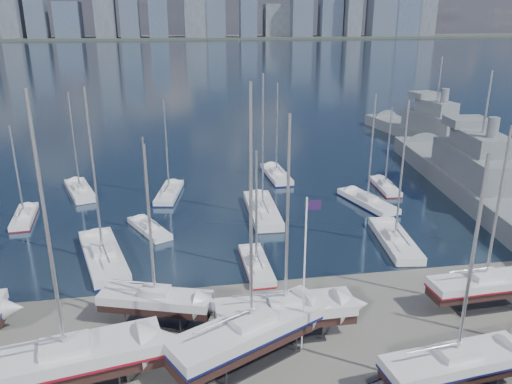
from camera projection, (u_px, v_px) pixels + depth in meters
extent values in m
plane|color=#605E59|center=(254.00, 353.00, 35.94)|extent=(1400.00, 1400.00, 0.00)
cube|color=#1B263E|center=(177.00, 55.00, 324.58)|extent=(1400.00, 600.00, 0.40)
cube|color=#2D332D|center=(173.00, 38.00, 566.21)|extent=(1400.00, 80.00, 2.20)
cube|color=#3D4756|center=(36.00, 11.00, 527.30)|extent=(19.55, 21.83, 55.97)
cube|color=#475166|center=(69.00, 20.00, 541.05)|extent=(26.03, 30.49, 37.14)
cube|color=#3D4756|center=(129.00, 5.00, 536.79)|extent=(19.42, 28.42, 67.60)
cube|color=#475166|center=(158.00, 12.00, 546.75)|extent=(20.24, 23.80, 54.09)
cube|color=#595E66|center=(195.00, 12.00, 550.09)|extent=(24.62, 19.72, 54.00)
cube|color=#3D4756|center=(215.00, 11.00, 551.53)|extent=(20.75, 17.93, 55.97)
cube|color=#475166|center=(248.00, 17.00, 557.78)|extent=(18.36, 16.25, 43.03)
cube|color=#595E66|center=(276.00, 20.00, 582.24)|extent=(28.49, 22.03, 35.69)
cube|color=#3D4756|center=(301.00, 14.00, 567.44)|extent=(23.34, 17.87, 49.11)
cube|color=#475166|center=(331.00, 2.00, 582.96)|extent=(25.35, 19.79, 75.95)
cube|color=#595E66|center=(352.00, 10.00, 583.57)|extent=(17.00, 27.45, 57.67)
cube|color=#475166|center=(404.00, 3.00, 600.32)|extent=(30.82, 28.37, 74.41)
cube|color=#595E66|center=(427.00, 2.00, 606.18)|extent=(21.74, 17.03, 77.48)
cube|color=black|center=(68.00, 368.00, 31.89)|extent=(12.37, 5.10, 0.96)
cube|color=silver|center=(66.00, 355.00, 31.57)|extent=(12.47, 5.60, 0.96)
cube|color=maroon|center=(67.00, 361.00, 31.72)|extent=(12.59, 5.65, 0.19)
cube|color=silver|center=(64.00, 346.00, 31.33)|extent=(3.34, 2.56, 0.50)
cylinder|color=#B2B2B7|center=(47.00, 231.00, 28.73)|extent=(0.22, 0.22, 16.26)
cube|color=#2D2D33|center=(157.00, 322.00, 39.53)|extent=(5.30, 3.63, 0.16)
cube|color=black|center=(156.00, 306.00, 39.05)|extent=(9.03, 4.75, 0.71)
cube|color=silver|center=(155.00, 298.00, 38.82)|extent=(9.15, 5.11, 0.71)
cube|color=silver|center=(155.00, 291.00, 38.62)|extent=(2.56, 2.10, 0.50)
cylinder|color=#B2B2B7|center=(150.00, 223.00, 36.73)|extent=(0.22, 0.22, 11.91)
cube|color=#2D2D33|center=(251.00, 358.00, 35.35)|extent=(7.27, 5.73, 0.16)
cube|color=black|center=(251.00, 339.00, 34.82)|extent=(12.00, 8.07, 0.96)
cube|color=silver|center=(251.00, 327.00, 34.50)|extent=(12.24, 8.52, 0.96)
cube|color=#0D1143|center=(251.00, 332.00, 34.65)|extent=(12.36, 8.60, 0.19)
cube|color=silver|center=(251.00, 318.00, 34.26)|extent=(3.60, 3.18, 0.50)
cylinder|color=#B2B2B7|center=(251.00, 211.00, 31.66)|extent=(0.22, 0.22, 16.24)
cube|color=#2D2D33|center=(285.00, 334.00, 38.00)|extent=(5.77, 2.68, 0.16)
cube|color=black|center=(285.00, 317.00, 37.49)|extent=(10.47, 2.57, 0.84)
cube|color=silver|center=(285.00, 307.00, 37.21)|extent=(10.47, 3.01, 0.84)
cube|color=silver|center=(286.00, 299.00, 36.99)|extent=(2.63, 1.78, 0.50)
cylinder|color=#B2B2B7|center=(288.00, 214.00, 34.75)|extent=(0.22, 0.22, 14.11)
cube|color=black|center=(455.00, 370.00, 31.85)|extent=(9.91, 3.40, 0.78)
cube|color=silver|center=(456.00, 360.00, 31.59)|extent=(9.95, 3.80, 0.78)
cube|color=#0D1143|center=(455.00, 365.00, 31.71)|extent=(10.05, 3.84, 0.16)
cube|color=silver|center=(458.00, 351.00, 31.38)|extent=(2.60, 1.90, 0.50)
cylinder|color=#B2B2B7|center=(472.00, 262.00, 29.30)|extent=(0.22, 0.22, 13.10)
cube|color=#2D2D33|center=(481.00, 305.00, 41.77)|extent=(5.27, 2.61, 0.16)
cube|color=black|center=(484.00, 290.00, 41.28)|extent=(9.48, 2.69, 0.75)
cube|color=silver|center=(485.00, 282.00, 41.03)|extent=(9.50, 3.08, 0.75)
cube|color=maroon|center=(484.00, 285.00, 41.14)|extent=(9.59, 3.11, 0.15)
cube|color=silver|center=(486.00, 275.00, 40.82)|extent=(2.42, 1.69, 0.50)
cylinder|color=#B2B2B7|center=(498.00, 206.00, 38.81)|extent=(0.22, 0.22, 12.66)
cube|color=black|center=(25.00, 221.00, 59.72)|extent=(2.68, 8.08, 0.63)
cube|color=silver|center=(24.00, 217.00, 59.51)|extent=(3.01, 8.11, 0.63)
cube|color=maroon|center=(25.00, 219.00, 59.60)|extent=(3.04, 8.19, 0.13)
cube|color=silver|center=(24.00, 212.00, 59.32)|extent=(1.53, 2.11, 0.50)
cylinder|color=#B2B2B7|center=(17.00, 171.00, 57.64)|extent=(0.22, 0.22, 10.70)
cube|color=black|center=(81.00, 196.00, 68.61)|extent=(5.24, 9.84, 0.77)
cube|color=silver|center=(80.00, 190.00, 68.35)|extent=(5.62, 9.97, 0.77)
cube|color=silver|center=(79.00, 186.00, 68.14)|extent=(2.30, 2.79, 0.50)
cylinder|color=#B2B2B7|center=(74.00, 141.00, 66.08)|extent=(0.22, 0.22, 12.98)
cube|color=black|center=(104.00, 264.00, 49.65)|extent=(5.83, 12.22, 0.95)
cube|color=silver|center=(103.00, 256.00, 49.34)|extent=(6.31, 12.35, 0.95)
cube|color=#0D1143|center=(104.00, 259.00, 49.48)|extent=(6.37, 12.47, 0.19)
cube|color=silver|center=(102.00, 249.00, 49.10)|extent=(2.70, 3.39, 0.50)
cylinder|color=#B2B2B7|center=(94.00, 173.00, 46.53)|extent=(0.22, 0.22, 16.05)
cube|color=black|center=(150.00, 233.00, 56.44)|extent=(4.97, 7.60, 0.61)
cube|color=silver|center=(149.00, 228.00, 56.24)|extent=(5.25, 7.74, 0.61)
cube|color=silver|center=(149.00, 224.00, 56.05)|extent=(1.98, 2.26, 0.50)
cylinder|color=#B2B2B7|center=(146.00, 183.00, 54.45)|extent=(0.22, 0.22, 10.24)
cube|color=black|center=(170.00, 198.00, 67.74)|extent=(3.79, 9.28, 0.72)
cube|color=silver|center=(169.00, 193.00, 67.50)|extent=(4.16, 9.35, 0.72)
cube|color=#0D1143|center=(169.00, 195.00, 67.61)|extent=(4.20, 9.44, 0.14)
cube|color=silver|center=(169.00, 188.00, 67.30)|extent=(1.91, 2.50, 0.50)
cylinder|color=#B2B2B7|center=(166.00, 146.00, 65.37)|extent=(0.22, 0.22, 12.20)
cube|color=black|center=(256.00, 271.00, 48.14)|extent=(2.06, 8.15, 0.65)
cube|color=silver|center=(256.00, 264.00, 47.93)|extent=(2.40, 8.15, 0.65)
cube|color=maroon|center=(256.00, 267.00, 48.02)|extent=(2.42, 8.24, 0.13)
cube|color=silver|center=(256.00, 259.00, 47.74)|extent=(1.39, 2.05, 0.50)
cylinder|color=#B2B2B7|center=(256.00, 208.00, 46.01)|extent=(0.22, 0.22, 10.96)
cube|color=black|center=(262.00, 217.00, 61.36)|extent=(3.13, 11.86, 0.94)
cube|color=silver|center=(262.00, 210.00, 61.05)|extent=(3.62, 11.88, 0.94)
cube|color=silver|center=(263.00, 204.00, 60.81)|extent=(2.06, 3.00, 0.50)
cylinder|color=#B2B2B7|center=(263.00, 143.00, 58.27)|extent=(0.22, 0.22, 15.92)
cube|color=black|center=(276.00, 179.00, 75.58)|extent=(2.79, 9.90, 0.78)
cube|color=silver|center=(276.00, 174.00, 75.32)|extent=(3.21, 9.92, 0.78)
cube|color=#0D1143|center=(276.00, 177.00, 75.44)|extent=(3.24, 10.02, 0.16)
cube|color=silver|center=(276.00, 170.00, 75.11)|extent=(1.76, 2.53, 0.50)
cylinder|color=#B2B2B7|center=(277.00, 129.00, 73.01)|extent=(0.22, 0.22, 13.23)
cube|color=black|center=(394.00, 247.00, 53.30)|extent=(3.82, 10.84, 0.85)
cube|color=silver|center=(395.00, 240.00, 53.02)|extent=(4.26, 10.90, 0.85)
cube|color=silver|center=(395.00, 234.00, 52.80)|extent=(2.10, 2.85, 0.50)
cylinder|color=#B2B2B7|center=(402.00, 171.00, 50.52)|extent=(0.22, 0.22, 14.33)
cube|color=black|center=(367.00, 207.00, 64.50)|extent=(4.81, 10.14, 0.79)
cube|color=silver|center=(367.00, 201.00, 64.24)|extent=(5.21, 10.25, 0.79)
cube|color=#0D1143|center=(367.00, 204.00, 64.36)|extent=(5.26, 10.35, 0.16)
cube|color=silver|center=(368.00, 196.00, 64.03)|extent=(2.24, 2.81, 0.50)
cylinder|color=#B2B2B7|center=(372.00, 148.00, 61.91)|extent=(0.22, 0.22, 13.32)
cube|color=black|center=(385.00, 190.00, 70.46)|extent=(2.52, 8.10, 0.64)
cube|color=silver|center=(385.00, 186.00, 70.25)|extent=(2.85, 8.13, 0.64)
cube|color=maroon|center=(385.00, 188.00, 70.35)|extent=(2.88, 8.21, 0.13)
cube|color=silver|center=(385.00, 182.00, 70.06)|extent=(1.49, 2.09, 0.50)
cylinder|color=#B2B2B7|center=(388.00, 147.00, 68.37)|extent=(0.22, 0.22, 10.77)
cube|color=slate|center=(474.00, 192.00, 67.83)|extent=(14.04, 48.75, 4.33)
cube|color=slate|center=(478.00, 164.00, 66.52)|extent=(8.35, 17.52, 3.60)
cube|color=slate|center=(481.00, 142.00, 65.53)|extent=(5.86, 10.16, 2.40)
cube|color=slate|center=(467.00, 122.00, 69.51)|extent=(5.99, 5.49, 1.20)
cylinder|color=#B2B2B7|center=(487.00, 102.00, 63.81)|extent=(0.30, 0.30, 8.00)
cube|color=slate|center=(432.00, 142.00, 95.56)|extent=(11.87, 41.45, 3.69)
cube|color=slate|center=(434.00, 123.00, 94.36)|extent=(7.08, 14.89, 3.60)
cube|color=slate|center=(436.00, 107.00, 93.37)|extent=(4.97, 8.63, 2.40)
cube|color=slate|center=(424.00, 95.00, 96.51)|extent=(5.08, 4.66, 1.20)
cylinder|color=#B2B2B7|center=(440.00, 79.00, 91.65)|extent=(0.30, 0.30, 8.00)
cylinder|color=white|center=(304.00, 277.00, 34.52)|extent=(0.12, 0.12, 11.77)
cube|color=#25133B|center=(314.00, 205.00, 32.85)|extent=(0.98, 0.05, 0.69)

